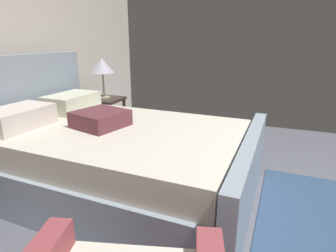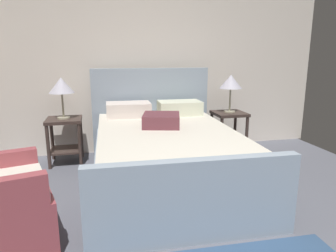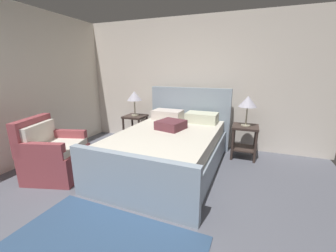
% 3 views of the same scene
% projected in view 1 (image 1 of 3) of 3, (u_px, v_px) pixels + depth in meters
% --- Properties ---
extents(wall_back, '(5.07, 0.12, 2.58)m').
position_uv_depth(wall_back, '(4.00, 47.00, 2.82)').
color(wall_back, silver).
rests_on(wall_back, ground).
extents(bed, '(1.70, 2.41, 1.22)m').
position_uv_depth(bed, '(113.00, 155.00, 2.52)').
color(bed, '#97A8B9').
rests_on(bed, ground).
extents(nightstand_right, '(0.44, 0.44, 0.60)m').
position_uv_depth(nightstand_right, '(105.00, 112.00, 3.80)').
color(nightstand_right, '#3B2D27').
rests_on(nightstand_right, ground).
extents(table_lamp_right, '(0.31, 0.31, 0.53)m').
position_uv_depth(table_lamp_right, '(102.00, 67.00, 3.61)').
color(table_lamp_right, '#B7B293').
rests_on(table_lamp_right, nightstand_right).
extents(area_rug, '(1.86, 1.04, 0.01)m').
position_uv_depth(area_rug, '(327.00, 234.00, 2.01)').
color(area_rug, '#324D70').
rests_on(area_rug, ground).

